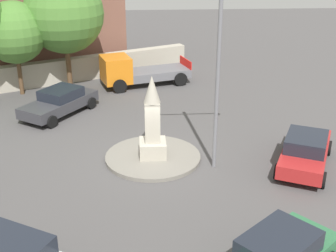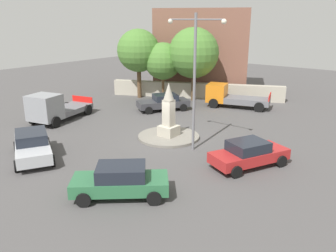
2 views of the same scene
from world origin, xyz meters
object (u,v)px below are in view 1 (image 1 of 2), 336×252
monument (152,125)px  tree_far_corner (64,13)px  corner_building (43,5)px  streetlamp (219,52)px  car_dark_grey_near_island (60,102)px  truck_orange_approaching (136,71)px  car_red_passing (305,150)px  tree_near_wall (14,33)px

monument → tree_far_corner: bearing=115.6°
corner_building → monument: bearing=-65.2°
streetlamp → tree_far_corner: streetlamp is taller
car_dark_grey_near_island → corner_building: (-2.33, 9.88, 3.59)m
streetlamp → corner_building: corner_building is taller
truck_orange_approaching → corner_building: (-6.34, 5.26, 3.37)m
monument → corner_building: bearing=114.8°
car_red_passing → corner_building: 21.44m
streetlamp → tree_near_wall: 14.10m
car_dark_grey_near_island → tree_near_wall: (-2.83, 3.47, 2.97)m
corner_building → car_dark_grey_near_island: bearing=-76.7°
streetlamp → tree_near_wall: bearing=135.9°
tree_near_wall → tree_far_corner: bearing=24.8°
truck_orange_approaching → car_dark_grey_near_island: bearing=-130.9°
streetlamp → car_dark_grey_near_island: size_ratio=1.71×
corner_building → tree_near_wall: size_ratio=1.77×
car_red_passing → corner_building: bearing=129.1°
car_dark_grey_near_island → truck_orange_approaching: 6.12m
monument → car_red_passing: size_ratio=0.78×
car_red_passing → tree_far_corner: tree_far_corner is taller
monument → tree_near_wall: (-7.58, 8.94, 2.09)m
truck_orange_approaching → tree_far_corner: tree_far_corner is taller
tree_far_corner → corner_building: bearing=113.1°
streetlamp → car_red_passing: streetlamp is taller
car_dark_grey_near_island → car_red_passing: bearing=-30.7°
car_red_passing → tree_far_corner: 16.27m
tree_near_wall → tree_far_corner: (2.69, 1.24, 0.84)m
monument → truck_orange_approaching: size_ratio=0.61×
monument → car_red_passing: bearing=-9.7°
corner_building → tree_near_wall: 6.45m
streetlamp → car_dark_grey_near_island: (-7.26, 6.31, -4.12)m
truck_orange_approaching → corner_building: corner_building is taller
monument → car_dark_grey_near_island: 7.30m
tree_far_corner → streetlamp: bearing=-56.2°
streetlamp → truck_orange_approaching: (-3.26, 10.93, -3.91)m
car_dark_grey_near_island → tree_near_wall: 5.37m
truck_orange_approaching → tree_far_corner: size_ratio=0.84×
monument → tree_far_corner: tree_far_corner is taller
corner_building → tree_far_corner: size_ratio=1.40×
truck_orange_approaching → streetlamp: bearing=-73.4°
corner_building → tree_near_wall: bearing=-94.4°
corner_building → tree_far_corner: 5.61m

